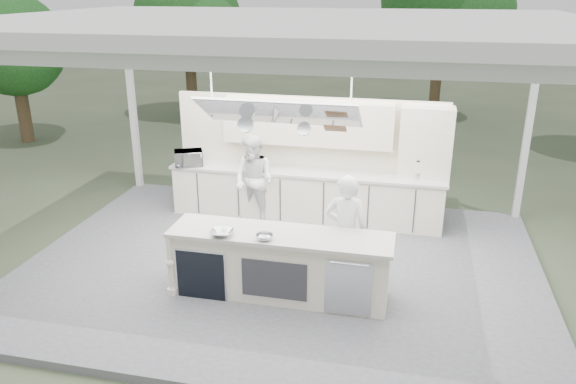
% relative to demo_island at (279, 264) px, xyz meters
% --- Properties ---
extents(ground, '(90.00, 90.00, 0.00)m').
position_rel_demo_island_xyz_m(ground, '(-0.18, 0.91, -0.60)').
color(ground, '#414F36').
rests_on(ground, ground).
extents(stage_deck, '(8.00, 6.00, 0.12)m').
position_rel_demo_island_xyz_m(stage_deck, '(-0.18, 0.91, -0.54)').
color(stage_deck, slate).
rests_on(stage_deck, ground).
extents(tent, '(8.20, 6.20, 3.86)m').
position_rel_demo_island_xyz_m(tent, '(-0.18, 0.90, 3.11)').
color(tent, white).
rests_on(tent, ground).
extents(demo_island, '(3.10, 0.79, 0.95)m').
position_rel_demo_island_xyz_m(demo_island, '(0.00, 0.00, 0.00)').
color(demo_island, white).
rests_on(demo_island, stage_deck).
extents(back_counter, '(5.08, 0.72, 0.95)m').
position_rel_demo_island_xyz_m(back_counter, '(-0.18, 2.81, 0.00)').
color(back_counter, white).
rests_on(back_counter, stage_deck).
extents(back_wall_unit, '(5.05, 0.48, 2.25)m').
position_rel_demo_island_xyz_m(back_wall_unit, '(0.27, 3.03, 0.98)').
color(back_wall_unit, white).
rests_on(back_wall_unit, stage_deck).
extents(tree_cluster, '(19.55, 9.40, 5.85)m').
position_rel_demo_island_xyz_m(tree_cluster, '(-0.34, 10.68, 2.69)').
color(tree_cluster, brown).
rests_on(tree_cluster, ground).
extents(head_chef, '(0.64, 0.43, 1.69)m').
position_rel_demo_island_xyz_m(head_chef, '(0.86, 0.51, 0.37)').
color(head_chef, white).
rests_on(head_chef, stage_deck).
extents(sous_chef, '(0.99, 0.89, 1.66)m').
position_rel_demo_island_xyz_m(sous_chef, '(-1.04, 2.38, 0.35)').
color(sous_chef, white).
rests_on(sous_chef, stage_deck).
extents(toaster_oven, '(0.62, 0.53, 0.29)m').
position_rel_demo_island_xyz_m(toaster_oven, '(-2.38, 2.62, 0.62)').
color(toaster_oven, '#B6B9BE').
rests_on(toaster_oven, back_counter).
extents(bowl_large, '(0.33, 0.33, 0.08)m').
position_rel_demo_island_xyz_m(bowl_large, '(-0.73, -0.24, 0.51)').
color(bowl_large, '#ACAEB3').
rests_on(bowl_large, demo_island).
extents(bowl_small, '(0.29, 0.29, 0.07)m').
position_rel_demo_island_xyz_m(bowl_small, '(-0.13, -0.24, 0.51)').
color(bowl_small, '#B5B7BD').
rests_on(bowl_small, demo_island).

